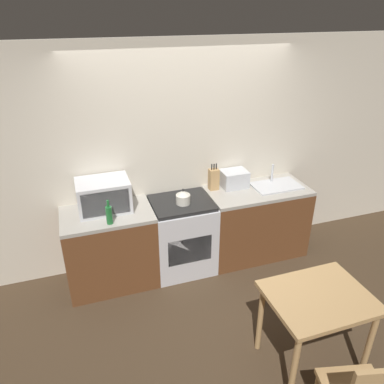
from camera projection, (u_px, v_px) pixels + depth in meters
ground_plane at (210, 296)px, 4.12m from camera, size 16.00×16.00×0.00m
wall_back at (183, 156)px, 4.35m from camera, size 10.00×0.06×2.60m
counter_left_run at (111, 248)px, 4.17m from camera, size 0.97×0.62×0.90m
counter_right_run at (255, 221)px, 4.68m from camera, size 1.22×0.62×0.90m
stove_range at (182, 235)px, 4.41m from camera, size 0.70×0.62×0.90m
kettle at (183, 197)px, 4.13m from camera, size 0.16×0.16×0.18m
microwave at (104, 195)px, 3.97m from camera, size 0.55×0.40×0.34m
bottle at (109, 215)px, 3.74m from camera, size 0.06×0.06×0.26m
knife_block at (214, 179)px, 4.43m from camera, size 0.11×0.09×0.33m
toaster_oven at (234, 179)px, 4.51m from camera, size 0.31×0.25×0.20m
sink_basin at (276, 185)px, 4.55m from camera, size 0.58×0.36×0.24m
dining_table at (317, 306)px, 3.09m from camera, size 0.83×0.67×0.76m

